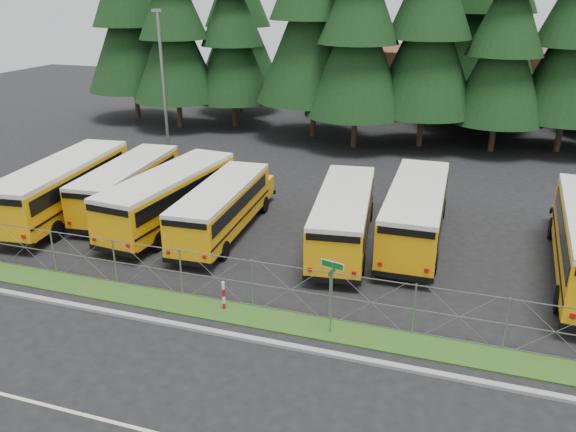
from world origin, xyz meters
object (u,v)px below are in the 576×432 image
(bus_1, at_px, (131,186))
(light_standard, at_px, (163,82))
(bus_0, at_px, (68,188))
(bus_3, at_px, (225,209))
(street_sign, at_px, (332,282))
(bus_6, at_px, (416,213))
(striped_bollard, at_px, (224,296))
(bus_5, at_px, (344,218))
(bus_2, at_px, (174,197))

(bus_1, height_order, light_standard, light_standard)
(bus_0, height_order, bus_1, bus_0)
(bus_0, distance_m, bus_3, 8.96)
(street_sign, bearing_deg, bus_6, 77.73)
(bus_3, relative_size, bus_6, 0.91)
(street_sign, distance_m, striped_bollard, 4.44)
(street_sign, distance_m, light_standard, 24.31)
(bus_5, xyz_separation_m, light_standard, (-14.99, 10.25, 4.16))
(bus_0, height_order, bus_5, bus_0)
(bus_6, xyz_separation_m, light_standard, (-18.16, 8.83, 4.08))
(bus_1, xyz_separation_m, street_sign, (13.36, -8.56, 0.72))
(bus_3, height_order, street_sign, street_sign)
(bus_3, bearing_deg, bus_6, 9.43)
(bus_2, xyz_separation_m, street_sign, (10.06, -7.37, 0.62))
(bus_0, relative_size, bus_6, 1.06)
(bus_3, distance_m, light_standard, 14.72)
(bus_0, distance_m, bus_1, 3.24)
(striped_bollard, distance_m, light_standard, 21.81)
(bus_5, relative_size, light_standard, 1.01)
(street_sign, relative_size, striped_bollard, 2.34)
(bus_2, bearing_deg, bus_3, -1.46)
(bus_6, bearing_deg, bus_0, -173.67)
(bus_5, bearing_deg, street_sign, -87.65)
(bus_1, relative_size, light_standard, 0.99)
(bus_2, height_order, bus_5, bus_2)
(bus_5, bearing_deg, bus_2, 174.07)
(bus_3, bearing_deg, striped_bollard, -69.24)
(bus_5, relative_size, street_sign, 3.64)
(bus_0, bearing_deg, striped_bollard, -34.96)
(bus_6, height_order, light_standard, light_standard)
(bus_2, bearing_deg, striped_bollard, -45.04)
(bus_3, xyz_separation_m, street_sign, (7.11, -7.01, 0.75))
(bus_6, xyz_separation_m, street_sign, (-1.95, -8.94, 0.62))
(bus_1, bearing_deg, light_standard, 102.40)
(light_standard, bearing_deg, bus_6, -25.94)
(bus_3, relative_size, bus_5, 0.96)
(street_sign, height_order, light_standard, light_standard)
(bus_2, relative_size, bus_6, 1.00)
(bus_3, distance_m, street_sign, 10.02)
(bus_0, height_order, bus_6, bus_0)
(striped_bollard, xyz_separation_m, light_standard, (-12.02, 17.52, 4.90))
(bus_1, height_order, bus_3, bus_1)
(bus_6, bearing_deg, bus_1, -179.08)
(bus_5, distance_m, light_standard, 18.63)
(bus_0, relative_size, bus_2, 1.06)
(bus_0, height_order, light_standard, light_standard)
(bus_5, height_order, striped_bollard, bus_5)
(bus_3, relative_size, striped_bollard, 8.16)
(light_standard, bearing_deg, bus_2, -59.41)
(bus_2, xyz_separation_m, striped_bollard, (5.87, -7.12, -0.81))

